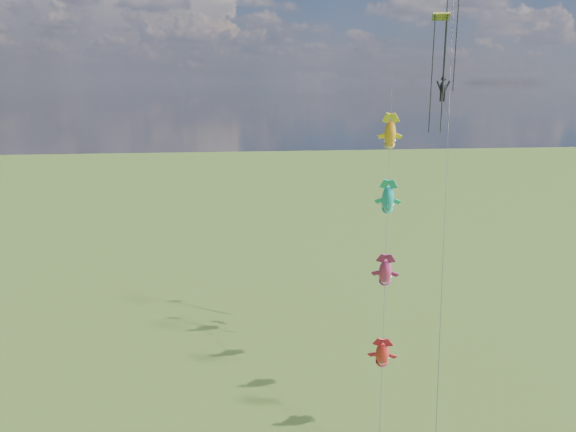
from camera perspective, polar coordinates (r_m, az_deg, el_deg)
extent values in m
cylinder|color=black|center=(33.89, 9.90, -4.22)|extent=(4.53, 15.19, 20.21)
ellipsoid|color=red|center=(32.33, 9.57, -13.61)|extent=(1.27, 2.08, 2.20)
ellipsoid|color=#D83369|center=(33.60, 9.85, -5.58)|extent=(1.27, 2.08, 2.20)
ellipsoid|color=#198FBF|center=(35.47, 10.10, 1.73)|extent=(1.27, 2.08, 2.20)
ellipsoid|color=#D84319|center=(37.86, 10.33, 8.22)|extent=(1.27, 2.08, 2.20)
cylinder|color=black|center=(32.66, 15.69, 1.61)|extent=(5.96, 16.04, 27.71)
cube|color=green|center=(37.68, 15.29, 18.98)|extent=(1.13, 0.88, 0.49)
cylinder|color=black|center=(37.34, 14.41, 13.52)|extent=(0.08, 0.08, 7.22)
cylinder|color=black|center=(37.60, 15.47, 13.45)|extent=(0.08, 0.08, 7.22)
cylinder|color=black|center=(40.53, 15.68, 17.07)|extent=(0.08, 0.08, 7.50)
cylinder|color=black|center=(40.81, 16.65, 16.98)|extent=(0.08, 0.08, 7.50)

